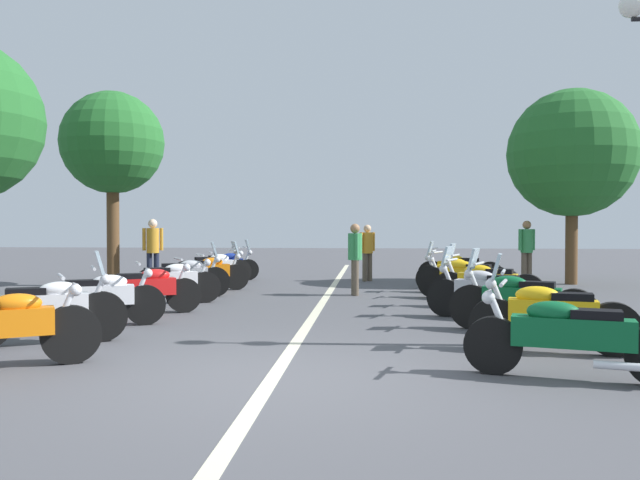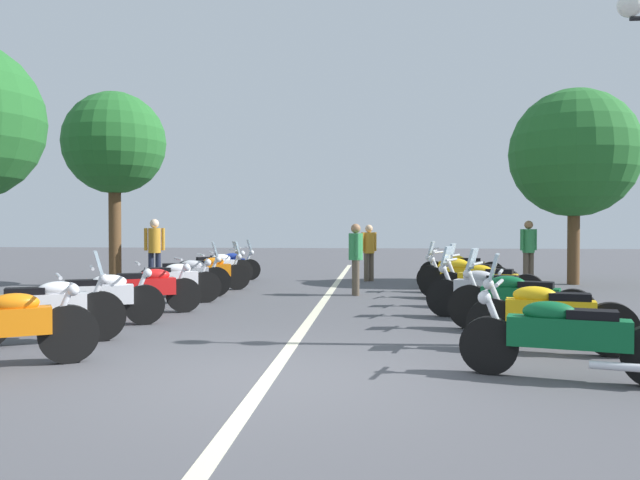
{
  "view_description": "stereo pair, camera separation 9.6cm",
  "coord_description": "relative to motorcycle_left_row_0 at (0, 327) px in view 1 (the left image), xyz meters",
  "views": [
    {
      "loc": [
        -6.32,
        -1.01,
        1.54
      ],
      "look_at": [
        5.9,
        0.0,
        1.29
      ],
      "focal_mm": 35.41,
      "sensor_mm": 36.0,
      "label": 1
    },
    {
      "loc": [
        -6.32,
        -1.11,
        1.54
      ],
      "look_at": [
        5.9,
        0.0,
        1.29
      ],
      "focal_mm": 35.41,
      "sensor_mm": 36.0,
      "label": 2
    }
  ],
  "objects": [
    {
      "name": "bystander_0",
      "position": [
        11.56,
        -3.87,
        0.48
      ],
      "size": [
        0.36,
        0.43,
        1.61
      ],
      "rotation": [
        0.0,
        0.0,
        3.81
      ],
      "color": "brown",
      "rests_on": "ground_plane"
    },
    {
      "name": "bystander_1",
      "position": [
        11.06,
        -8.2,
        0.55
      ],
      "size": [
        0.32,
        0.49,
        1.72
      ],
      "rotation": [
        0.0,
        0.0,
        0.45
      ],
      "color": "brown",
      "rests_on": "ground_plane"
    },
    {
      "name": "motorcycle_left_row_1",
      "position": [
        1.42,
        0.23,
        0.01
      ],
      "size": [
        1.1,
        1.91,
        1.23
      ],
      "rotation": [
        0.0,
        0.0,
        -1.09
      ],
      "color": "black",
      "rests_on": "ground_plane"
    },
    {
      "name": "motorcycle_right_row_4",
      "position": [
        5.68,
        -6.16,
        0.02
      ],
      "size": [
        0.95,
        2.03,
        1.23
      ],
      "rotation": [
        0.0,
        0.0,
        1.23
      ],
      "color": "black",
      "rests_on": "ground_plane"
    },
    {
      "name": "motorcycle_left_row_7",
      "position": [
        9.95,
        0.2,
        0.0
      ],
      "size": [
        1.2,
        1.9,
        1.02
      ],
      "rotation": [
        0.0,
        0.0,
        -1.04
      ],
      "color": "black",
      "rests_on": "ground_plane"
    },
    {
      "name": "bystander_2",
      "position": [
        7.78,
        -3.62,
        0.48
      ],
      "size": [
        0.52,
        0.32,
        1.62
      ],
      "rotation": [
        0.0,
        0.0,
        4.92
      ],
      "color": "brown",
      "rests_on": "ground_plane"
    },
    {
      "name": "motorcycle_left_row_3",
      "position": [
        4.33,
        -0.03,
        -0.01
      ],
      "size": [
        1.13,
        1.81,
        0.99
      ],
      "rotation": [
        0.0,
        0.0,
        -1.05
      ],
      "color": "black",
      "rests_on": "ground_plane"
    },
    {
      "name": "motorcycle_right_row_7",
      "position": [
        9.83,
        -6.23,
        0.01
      ],
      "size": [
        0.86,
        2.12,
        1.02
      ],
      "rotation": [
        0.0,
        0.0,
        1.32
      ],
      "color": "black",
      "rests_on": "ground_plane"
    },
    {
      "name": "motorcycle_left_row_6",
      "position": [
        8.46,
        -0.01,
        0.0
      ],
      "size": [
        1.14,
        2.0,
        1.21
      ],
      "rotation": [
        0.0,
        0.0,
        -1.1
      ],
      "color": "black",
      "rests_on": "ground_plane"
    },
    {
      "name": "motorcycle_right_row_0",
      "position": [
        0.05,
        -6.0,
        -0.02
      ],
      "size": [
        0.9,
        2.1,
        0.98
      ],
      "rotation": [
        0.0,
        0.0,
        1.29
      ],
      "color": "black",
      "rests_on": "ground_plane"
    },
    {
      "name": "roadside_tree_1",
      "position": [
        9.56,
        2.77,
        3.26
      ],
      "size": [
        2.67,
        2.67,
        5.09
      ],
      "color": "brown",
      "rests_on": "ground_plane"
    },
    {
      "name": "motorcycle_right_row_6",
      "position": [
        8.46,
        -6.09,
        0.01
      ],
      "size": [
        0.85,
        2.16,
        1.21
      ],
      "rotation": [
        0.0,
        0.0,
        1.34
      ],
      "color": "black",
      "rests_on": "ground_plane"
    },
    {
      "name": "motorcycle_right_row_3",
      "position": [
        4.24,
        -5.94,
        0.01
      ],
      "size": [
        1.02,
        2.04,
        1.21
      ],
      "rotation": [
        0.0,
        0.0,
        1.18
      ],
      "color": "black",
      "rests_on": "ground_plane"
    },
    {
      "name": "motorcycle_right_row_5",
      "position": [
        7.15,
        -6.03,
        0.01
      ],
      "size": [
        1.06,
        2.1,
        1.02
      ],
      "rotation": [
        0.0,
        0.0,
        1.17
      ],
      "color": "black",
      "rests_on": "ground_plane"
    },
    {
      "name": "ground_plane",
      "position": [
        -0.16,
        -2.99,
        -0.46
      ],
      "size": [
        80.0,
        80.0,
        0.0
      ],
      "primitive_type": "plane",
      "color": "#4C4C51"
    },
    {
      "name": "roadside_tree_2",
      "position": [
        11.04,
        -9.38,
        3.06
      ],
      "size": [
        3.43,
        3.43,
        5.26
      ],
      "color": "brown",
      "rests_on": "ground_plane"
    },
    {
      "name": "motorcycle_right_row_1",
      "position": [
        1.45,
        -6.19,
        0.01
      ],
      "size": [
        0.82,
        1.99,
        1.21
      ],
      "rotation": [
        0.0,
        0.0,
        1.33
      ],
      "color": "black",
      "rests_on": "ground_plane"
    },
    {
      "name": "motorcycle_left_row_0",
      "position": [
        0.0,
        0.0,
        0.0
      ],
      "size": [
        1.23,
        1.89,
        1.01
      ],
      "rotation": [
        0.0,
        0.0,
        -1.02
      ],
      "color": "black",
      "rests_on": "ground_plane"
    },
    {
      "name": "traffic_cone_1",
      "position": [
        4.5,
        1.14,
        -0.17
      ],
      "size": [
        0.36,
        0.36,
        0.61
      ],
      "color": "orange",
      "rests_on": "ground_plane"
    },
    {
      "name": "motorcycle_left_row_2",
      "position": [
        2.9,
        0.19,
        -0.01
      ],
      "size": [
        1.05,
        1.91,
        1.0
      ],
      "rotation": [
        0.0,
        0.0,
        -1.13
      ],
      "color": "black",
      "rests_on": "ground_plane"
    },
    {
      "name": "motorcycle_right_row_2",
      "position": [
        2.94,
        -6.16,
        0.01
      ],
      "size": [
        0.98,
        2.02,
        1.23
      ],
      "rotation": [
        0.0,
        0.0,
        1.2
      ],
      "color": "black",
      "rests_on": "ground_plane"
    },
    {
      "name": "motorcycle_left_row_8",
      "position": [
        11.43,
        0.21,
        -0.01
      ],
      "size": [
        0.89,
        1.91,
        1.19
      ],
      "rotation": [
        0.0,
        0.0,
        -1.23
      ],
      "color": "black",
      "rests_on": "ground_plane"
    },
    {
      "name": "bystander_3",
      "position": [
        9.6,
        1.72,
        0.57
      ],
      "size": [
        0.32,
        0.5,
        1.76
      ],
      "rotation": [
        0.0,
        0.0,
        0.36
      ],
      "color": "#1E2338",
      "rests_on": "ground_plane"
    },
    {
      "name": "lane_centre_stripe",
      "position": [
        6.39,
        -2.99,
        -0.46
      ],
      "size": [
        25.6,
        0.16,
        0.01
      ],
      "primitive_type": "cube",
      "color": "beige",
      "rests_on": "ground_plane"
    },
    {
      "name": "motorcycle_left_row_5",
      "position": [
        7.04,
        0.1,
        0.01
      ],
      "size": [
        0.91,
        1.98,
        1.22
      ],
      "rotation": [
        0.0,
        0.0,
        -1.23
      ],
      "color": "black",
      "rests_on": "ground_plane"
    },
    {
      "name": "motorcycle_left_row_4",
      "position": [
        5.81,
        0.04,
        -0.01
      ],
      "size": [
        1.15,
        1.93,
        1.0
      ],
      "rotation": [
        0.0,
        0.0,
        -1.08
      ],
      "color": "black",
      "rests_on": "ground_plane"
    }
  ]
}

